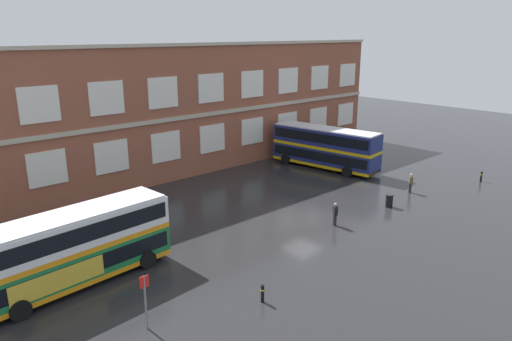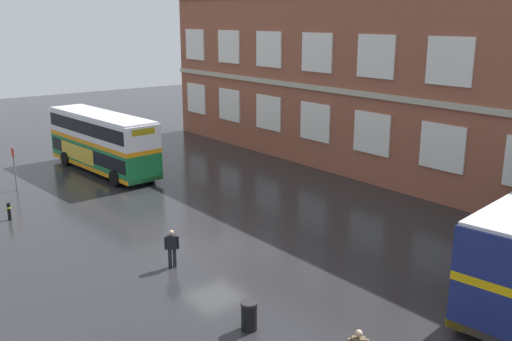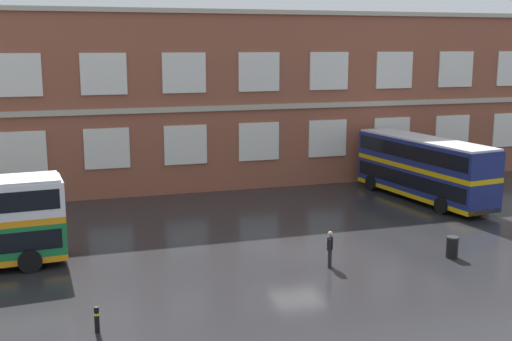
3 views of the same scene
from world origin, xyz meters
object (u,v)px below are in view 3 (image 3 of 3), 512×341
at_px(waiting_passenger, 330,247).
at_px(safety_bollard_west, 97,319).
at_px(station_litter_bin, 452,247).
at_px(double_decker_middle, 424,168).

distance_m(waiting_passenger, safety_bollard_west, 11.24).
bearing_deg(waiting_passenger, station_litter_bin, -4.69).
xyz_separation_m(waiting_passenger, safety_bollard_west, (-10.56, -3.81, -0.44)).
height_order(waiting_passenger, safety_bollard_west, waiting_passenger).
xyz_separation_m(double_decker_middle, safety_bollard_west, (-21.55, -13.90, -1.66)).
bearing_deg(double_decker_middle, safety_bollard_west, -147.17).
bearing_deg(safety_bollard_west, waiting_passenger, 19.82).
bearing_deg(safety_bollard_west, double_decker_middle, 32.83).
xyz_separation_m(double_decker_middle, waiting_passenger, (-10.99, -10.10, -1.22)).
distance_m(double_decker_middle, station_litter_bin, 11.79).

